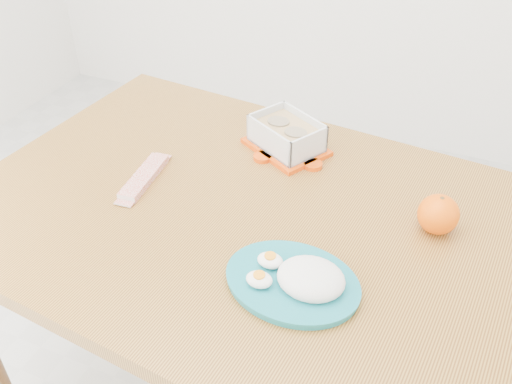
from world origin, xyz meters
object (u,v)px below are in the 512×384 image
at_px(food_container, 287,135).
at_px(rice_plate, 298,279).
at_px(orange_fruit, 438,214).
at_px(dining_table, 256,242).

distance_m(food_container, rice_plate, 0.49).
relative_size(food_container, rice_plate, 0.87).
distance_m(orange_fruit, rice_plate, 0.35).
xyz_separation_m(food_container, orange_fruit, (0.41, -0.17, 0.00)).
relative_size(dining_table, rice_plate, 5.02).
bearing_deg(orange_fruit, rice_plate, -127.84).
bearing_deg(orange_fruit, food_container, 157.02).
height_order(food_container, rice_plate, food_container).
distance_m(dining_table, food_container, 0.30).
bearing_deg(food_container, rice_plate, -37.48).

